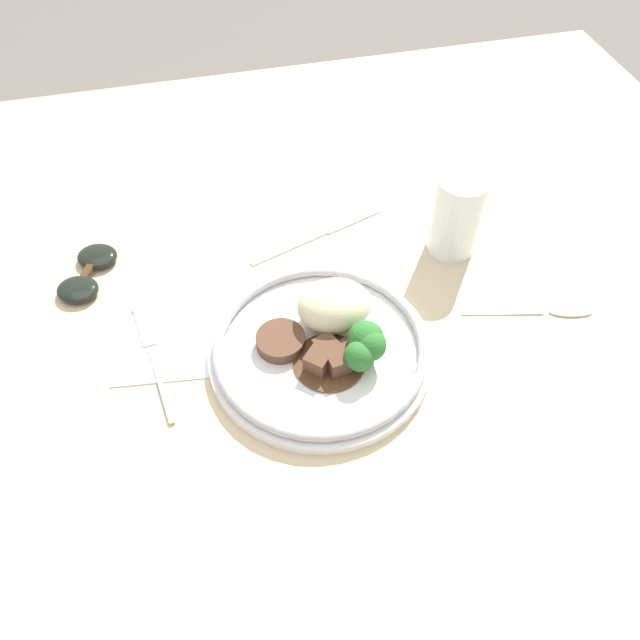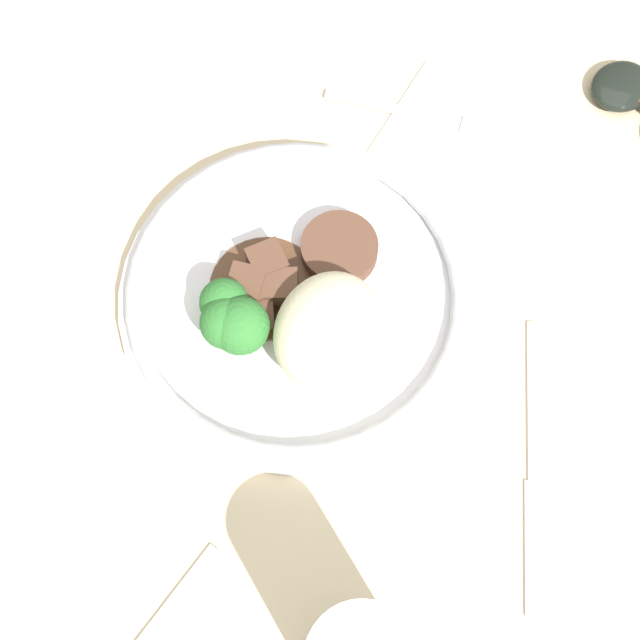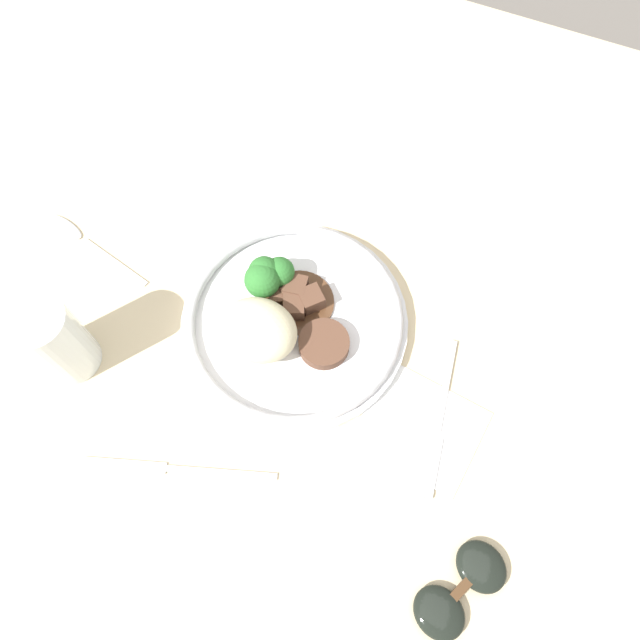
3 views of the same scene
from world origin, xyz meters
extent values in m
plane|color=#5B5651|center=(0.00, 0.00, 0.00)|extent=(8.00, 8.00, 0.00)
cube|color=beige|center=(0.00, 0.00, 0.02)|extent=(1.53, 1.29, 0.04)
cube|color=white|center=(-0.14, 0.02, 0.04)|extent=(0.14, 0.12, 0.00)
cylinder|color=white|center=(0.04, -0.04, 0.04)|extent=(0.27, 0.27, 0.01)
torus|color=#B2B2B7|center=(0.04, -0.04, 0.06)|extent=(0.26, 0.26, 0.01)
ellipsoid|color=beige|center=(0.07, 0.00, 0.08)|extent=(0.09, 0.08, 0.06)
cylinder|color=brown|center=(0.00, -0.02, 0.06)|extent=(0.06, 0.06, 0.02)
cylinder|color=#51331E|center=(0.05, -0.06, 0.05)|extent=(0.08, 0.08, 0.00)
cube|color=brown|center=(0.07, -0.05, 0.06)|extent=(0.03, 0.03, 0.02)
cube|color=brown|center=(0.05, -0.05, 0.06)|extent=(0.03, 0.03, 0.02)
cube|color=brown|center=(0.05, -0.06, 0.06)|extent=(0.03, 0.03, 0.02)
cube|color=brown|center=(0.06, -0.07, 0.06)|extent=(0.03, 0.03, 0.03)
cube|color=brown|center=(0.03, -0.06, 0.06)|extent=(0.04, 0.04, 0.03)
cylinder|color=#5B8E47|center=(0.08, -0.08, 0.06)|extent=(0.01, 0.01, 0.01)
sphere|color=#2D702D|center=(0.08, -0.08, 0.08)|extent=(0.04, 0.04, 0.04)
cylinder|color=#5B8E47|center=(0.09, -0.06, 0.06)|extent=(0.01, 0.01, 0.01)
sphere|color=#2D702D|center=(0.09, -0.06, 0.08)|extent=(0.04, 0.04, 0.04)
cylinder|color=#5B8E47|center=(0.10, -0.07, 0.06)|extent=(0.01, 0.01, 0.02)
sphere|color=#2D702D|center=(0.10, -0.07, 0.08)|extent=(0.04, 0.04, 0.04)
cube|color=silver|center=(-0.15, -0.04, 0.04)|extent=(0.02, 0.11, 0.00)
cube|color=silver|center=(-0.16, 0.06, 0.04)|extent=(0.03, 0.07, 0.00)
cube|color=silver|center=(0.05, 0.15, 0.04)|extent=(0.12, 0.05, 0.00)
cube|color=silver|center=(0.15, 0.19, 0.04)|extent=(0.09, 0.04, 0.00)
cube|color=silver|center=(0.29, -0.03, 0.04)|extent=(0.10, 0.03, 0.00)
ellipsoid|color=black|center=(-0.24, 0.13, 0.04)|extent=(0.07, 0.07, 0.02)
camera|label=1|loc=(-0.06, -0.47, 0.64)|focal=35.00mm
camera|label=2|loc=(0.28, 0.08, 0.67)|focal=50.00mm
camera|label=3|loc=(-0.10, 0.22, 0.72)|focal=35.00mm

